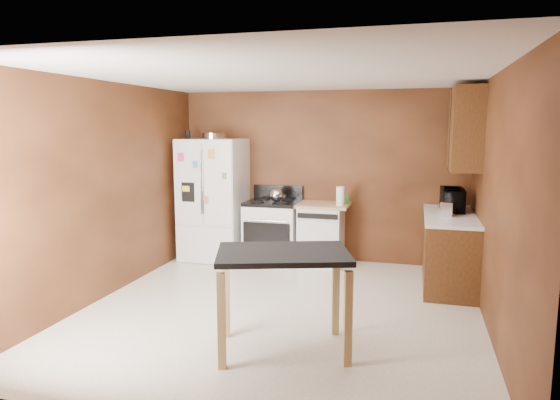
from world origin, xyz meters
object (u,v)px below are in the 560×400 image
at_px(pen_cup, 188,135).
at_px(gas_range, 273,230).
at_px(roasting_pan, 214,136).
at_px(island, 283,268).
at_px(kettle, 276,195).
at_px(paper_towel, 340,196).
at_px(green_canister, 345,200).
at_px(microwave, 452,201).
at_px(refrigerator, 213,199).
at_px(dishwasher, 321,234).
at_px(toaster, 448,209).

relative_size(pen_cup, gas_range, 0.11).
bearing_deg(pen_cup, roasting_pan, 8.78).
bearing_deg(pen_cup, island, -51.21).
xyz_separation_m(kettle, paper_towel, (0.93, -0.02, 0.02)).
distance_m(paper_towel, gas_range, 1.15).
height_order(green_canister, gas_range, gas_range).
bearing_deg(microwave, paper_towel, 81.25).
height_order(roasting_pan, paper_towel, roasting_pan).
bearing_deg(gas_range, microwave, -5.03).
bearing_deg(gas_range, refrigerator, -176.19).
relative_size(pen_cup, microwave, 0.24).
bearing_deg(microwave, island, 145.74).
bearing_deg(gas_range, green_canister, 6.17).
bearing_deg(pen_cup, gas_range, 5.01).
bearing_deg(dishwasher, green_canister, 15.32).
height_order(paper_towel, gas_range, paper_towel).
distance_m(toaster, microwave, 0.37).
relative_size(gas_range, dishwasher, 1.24).
bearing_deg(roasting_pan, dishwasher, 2.70).
relative_size(roasting_pan, green_canister, 3.06).
xyz_separation_m(kettle, refrigerator, (-0.98, 0.01, -0.10)).
distance_m(kettle, island, 2.91).
bearing_deg(refrigerator, gas_range, 3.81).
distance_m(kettle, paper_towel, 0.93).
height_order(kettle, island, kettle).
relative_size(microwave, dishwasher, 0.55).
xyz_separation_m(kettle, island, (0.85, -2.78, -0.24)).
relative_size(green_canister, toaster, 0.48).
bearing_deg(dishwasher, microwave, -7.87).
distance_m(toaster, refrigerator, 3.35).
xyz_separation_m(roasting_pan, island, (1.80, -2.79, -1.08)).
xyz_separation_m(roasting_pan, green_canister, (1.93, 0.16, -0.90)).
relative_size(pen_cup, dishwasher, 0.13).
distance_m(paper_towel, green_canister, 0.22).
bearing_deg(roasting_pan, pen_cup, -171.22).
bearing_deg(island, kettle, 106.97).
xyz_separation_m(pen_cup, gas_range, (1.28, 0.11, -1.40)).
relative_size(pen_cup, green_canister, 1.03).
bearing_deg(green_canister, kettle, -169.53).
bearing_deg(toaster, island, -108.79).
xyz_separation_m(refrigerator, dishwasher, (1.63, 0.09, -0.45)).
distance_m(roasting_pan, paper_towel, 2.06).
bearing_deg(kettle, microwave, -3.60).
distance_m(microwave, gas_range, 2.55).
height_order(pen_cup, refrigerator, pen_cup).
relative_size(green_canister, gas_range, 0.10).
bearing_deg(green_canister, roasting_pan, -175.14).
height_order(green_canister, toaster, toaster).
bearing_deg(green_canister, island, -92.41).
distance_m(roasting_pan, island, 3.49).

